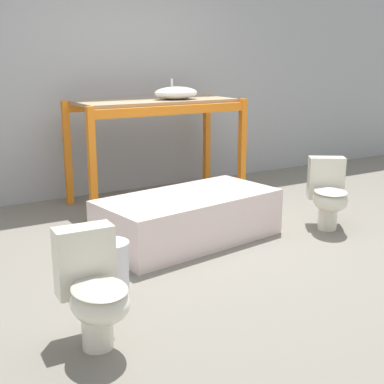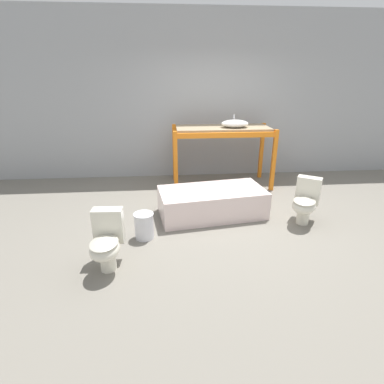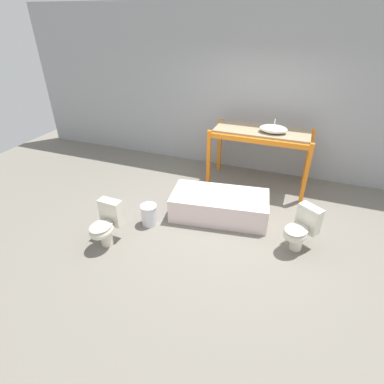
% 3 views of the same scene
% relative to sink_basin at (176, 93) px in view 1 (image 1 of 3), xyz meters
% --- Properties ---
extents(ground_plane, '(12.00, 12.00, 0.00)m').
position_rel_sink_basin_xyz_m(ground_plane, '(-0.38, -1.39, -1.20)').
color(ground_plane, slate).
extents(warehouse_wall_rear, '(10.80, 0.08, 3.20)m').
position_rel_sink_basin_xyz_m(warehouse_wall_rear, '(-0.38, 0.77, 0.40)').
color(warehouse_wall_rear, '#9EA0A3').
rests_on(warehouse_wall_rear, ground_plane).
extents(shelving_rack, '(1.86, 0.82, 1.13)m').
position_rel_sink_basin_xyz_m(shelving_rack, '(-0.20, 0.08, -0.25)').
color(shelving_rack, orange).
rests_on(shelving_rack, ground_plane).
extents(sink_basin, '(0.50, 0.34, 0.22)m').
position_rel_sink_basin_xyz_m(sink_basin, '(0.00, 0.00, 0.00)').
color(sink_basin, white).
rests_on(sink_basin, shelving_rack).
extents(bathtub_main, '(1.68, 0.99, 0.42)m').
position_rel_sink_basin_xyz_m(bathtub_main, '(-0.58, -1.26, -0.96)').
color(bathtub_main, silver).
rests_on(bathtub_main, ground_plane).
extents(toilet_near, '(0.35, 0.54, 0.66)m').
position_rel_sink_basin_xyz_m(toilet_near, '(-1.94, -2.52, -0.86)').
color(toilet_near, silver).
rests_on(toilet_near, ground_plane).
extents(toilet_far, '(0.56, 0.62, 0.66)m').
position_rel_sink_basin_xyz_m(toilet_far, '(0.72, -1.64, -0.86)').
color(toilet_far, silver).
rests_on(toilet_far, ground_plane).
extents(bucket_white, '(0.26, 0.26, 0.35)m').
position_rel_sink_basin_xyz_m(bucket_white, '(-1.58, -1.88, -1.02)').
color(bucket_white, silver).
rests_on(bucket_white, ground_plane).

